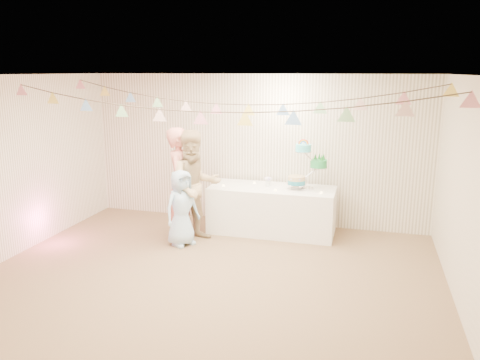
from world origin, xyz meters
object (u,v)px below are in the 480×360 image
(table, at_px, (272,210))
(person_adult_b, at_px, (195,186))
(cake_stand, at_px, (307,167))
(person_child, at_px, (182,208))
(person_adult_a, at_px, (182,184))

(table, bearing_deg, person_adult_b, -147.55)
(table, xyz_separation_m, person_adult_b, (-1.09, -0.70, 0.50))
(cake_stand, xyz_separation_m, person_child, (-1.77, -1.00, -0.53))
(person_adult_b, bearing_deg, person_adult_a, 133.98)
(table, height_order, person_adult_b, person_adult_b)
(cake_stand, relative_size, person_adult_a, 0.42)
(person_adult_a, distance_m, person_child, 0.42)
(person_adult_a, bearing_deg, table, -67.68)
(person_adult_b, bearing_deg, cake_stand, -16.36)
(table, bearing_deg, person_child, -142.08)
(cake_stand, height_order, person_adult_b, person_adult_b)
(table, distance_m, cake_stand, 0.93)
(table, relative_size, person_adult_b, 1.16)
(person_adult_a, relative_size, person_child, 1.51)
(person_adult_b, relative_size, person_child, 1.49)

